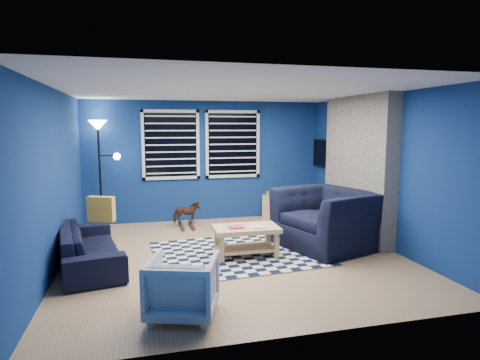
# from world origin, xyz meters

# --- Properties ---
(floor) EXTENTS (5.00, 5.00, 0.00)m
(floor) POSITION_xyz_m (0.00, 0.00, 0.00)
(floor) COLOR tan
(floor) RESTS_ON ground
(ceiling) EXTENTS (5.00, 5.00, 0.00)m
(ceiling) POSITION_xyz_m (0.00, 0.00, 2.50)
(ceiling) COLOR white
(ceiling) RESTS_ON wall_back
(wall_back) EXTENTS (5.00, 0.00, 5.00)m
(wall_back) POSITION_xyz_m (0.00, 2.50, 1.25)
(wall_back) COLOR navy
(wall_back) RESTS_ON floor
(wall_left) EXTENTS (0.00, 5.00, 5.00)m
(wall_left) POSITION_xyz_m (-2.50, 0.00, 1.25)
(wall_left) COLOR navy
(wall_left) RESTS_ON floor
(wall_right) EXTENTS (0.00, 5.00, 5.00)m
(wall_right) POSITION_xyz_m (2.50, 0.00, 1.25)
(wall_right) COLOR navy
(wall_right) RESTS_ON floor
(fireplace) EXTENTS (0.65, 2.00, 2.50)m
(fireplace) POSITION_xyz_m (2.36, 0.50, 1.20)
(fireplace) COLOR gray
(fireplace) RESTS_ON floor
(window_left) EXTENTS (1.17, 0.06, 1.42)m
(window_left) POSITION_xyz_m (-0.75, 2.46, 1.60)
(window_left) COLOR black
(window_left) RESTS_ON wall_back
(window_right) EXTENTS (1.17, 0.06, 1.42)m
(window_right) POSITION_xyz_m (0.55, 2.46, 1.60)
(window_right) COLOR black
(window_right) RESTS_ON wall_back
(tv) EXTENTS (0.07, 1.00, 0.58)m
(tv) POSITION_xyz_m (2.45, 2.00, 1.40)
(tv) COLOR black
(tv) RESTS_ON wall_right
(rug) EXTENTS (2.65, 2.19, 0.02)m
(rug) POSITION_xyz_m (0.06, 0.04, 0.01)
(rug) COLOR black
(rug) RESTS_ON floor
(sofa) EXTENTS (2.06, 1.12, 0.57)m
(sofa) POSITION_xyz_m (-2.10, 0.02, 0.28)
(sofa) COLOR black
(sofa) RESTS_ON floor
(armchair_big) EXTENTS (1.78, 1.66, 0.95)m
(armchair_big) POSITION_xyz_m (1.55, 0.04, 0.47)
(armchair_big) COLOR black
(armchair_big) RESTS_ON floor
(armchair_bent) EXTENTS (0.87, 0.88, 0.64)m
(armchair_bent) POSITION_xyz_m (-0.97, -1.82, 0.32)
(armchair_bent) COLOR gray
(armchair_bent) RESTS_ON floor
(rocking_horse) EXTENTS (0.26, 0.53, 0.44)m
(rocking_horse) POSITION_xyz_m (-0.52, 1.88, 0.29)
(rocking_horse) COLOR #422415
(rocking_horse) RESTS_ON floor
(coffee_table) EXTENTS (0.99, 0.58, 0.49)m
(coffee_table) POSITION_xyz_m (0.16, -0.12, 0.34)
(coffee_table) COLOR tan
(coffee_table) RESTS_ON rug
(cabinet) EXTENTS (0.67, 0.54, 0.58)m
(cabinet) POSITION_xyz_m (1.45, 2.25, 0.26)
(cabinet) COLOR tan
(cabinet) RESTS_ON floor
(floor_lamp) EXTENTS (0.57, 0.35, 2.09)m
(floor_lamp) POSITION_xyz_m (-2.10, 2.25, 1.71)
(floor_lamp) COLOR black
(floor_lamp) RESTS_ON floor
(throw_pillow) EXTENTS (0.41, 0.25, 0.37)m
(throw_pillow) POSITION_xyz_m (-1.95, 0.33, 0.76)
(throw_pillow) COLOR gold
(throw_pillow) RESTS_ON sofa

